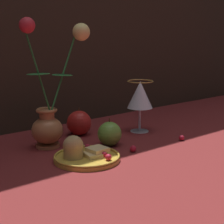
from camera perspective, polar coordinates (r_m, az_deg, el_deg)
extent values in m
plane|color=maroon|center=(1.17, -0.18, -4.69)|extent=(2.40, 2.40, 0.00)
cylinder|color=#B77042|center=(1.14, -9.75, -5.02)|extent=(0.07, 0.07, 0.01)
ellipsoid|color=#B77042|center=(1.13, -9.83, -2.77)|extent=(0.09, 0.09, 0.08)
cylinder|color=#B77042|center=(1.12, -9.92, -0.54)|extent=(0.04, 0.04, 0.03)
torus|color=#B77042|center=(1.11, -9.95, 0.25)|extent=(0.06, 0.06, 0.01)
cylinder|color=#23662D|center=(1.07, -11.32, 6.31)|extent=(0.07, 0.03, 0.24)
ellipsoid|color=#23662D|center=(1.08, -11.18, 5.69)|extent=(0.07, 0.05, 0.00)
sphere|color=red|center=(1.04, -12.82, 12.78)|extent=(0.04, 0.04, 0.04)
cylinder|color=#23662D|center=(1.11, -7.34, 6.20)|extent=(0.11, 0.03, 0.23)
ellipsoid|color=#23662D|center=(1.11, -7.60, 5.61)|extent=(0.06, 0.08, 0.00)
sphere|color=#EFD67A|center=(1.13, -4.70, 12.06)|extent=(0.05, 0.05, 0.05)
cylinder|color=gold|center=(1.01, -3.84, -7.08)|extent=(0.18, 0.18, 0.01)
torus|color=gold|center=(1.01, -3.85, -6.65)|extent=(0.18, 0.18, 0.01)
cylinder|color=tan|center=(1.00, -5.92, -6.02)|extent=(0.05, 0.05, 0.03)
sphere|color=tan|center=(1.00, -5.94, -5.13)|extent=(0.05, 0.05, 0.05)
cube|color=#DBBC7A|center=(1.01, -2.72, -6.47)|extent=(0.06, 0.06, 0.01)
cube|color=#DBBC7A|center=(1.02, -2.21, -5.71)|extent=(0.05, 0.05, 0.01)
sphere|color=#AD192D|center=(0.98, -0.55, -6.90)|extent=(0.02, 0.02, 0.02)
sphere|color=#AD192D|center=(1.00, -1.16, -6.50)|extent=(0.01, 0.01, 0.01)
sphere|color=#AD192D|center=(1.03, -1.10, -5.96)|extent=(0.02, 0.02, 0.02)
sphere|color=#AD192D|center=(1.05, -2.20, -5.60)|extent=(0.02, 0.02, 0.02)
sphere|color=#AD192D|center=(1.07, -3.77, -5.30)|extent=(0.02, 0.02, 0.02)
cylinder|color=silver|center=(1.30, 4.21, -2.87)|extent=(0.06, 0.06, 0.00)
cylinder|color=silver|center=(1.29, 4.24, -1.09)|extent=(0.01, 0.01, 0.08)
cone|color=silver|center=(1.27, 4.30, 2.66)|extent=(0.09, 0.09, 0.09)
cone|color=#E5CC66|center=(1.28, 4.29, 2.05)|extent=(0.08, 0.08, 0.06)
torus|color=gold|center=(1.27, 4.33, 4.70)|extent=(0.09, 0.09, 0.00)
sphere|color=#669938|center=(1.13, -0.38, -3.33)|extent=(0.07, 0.07, 0.07)
cylinder|color=#4C3319|center=(1.12, -0.38, -1.23)|extent=(0.00, 0.00, 0.01)
sphere|color=red|center=(1.25, -5.04, -1.66)|extent=(0.08, 0.08, 0.08)
cylinder|color=#4C3319|center=(1.24, -5.08, 0.46)|extent=(0.00, 0.00, 0.01)
sphere|color=#AD192D|center=(1.21, 10.56, -3.88)|extent=(0.02, 0.02, 0.02)
sphere|color=#AD192D|center=(1.08, 3.23, -5.61)|extent=(0.02, 0.02, 0.02)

